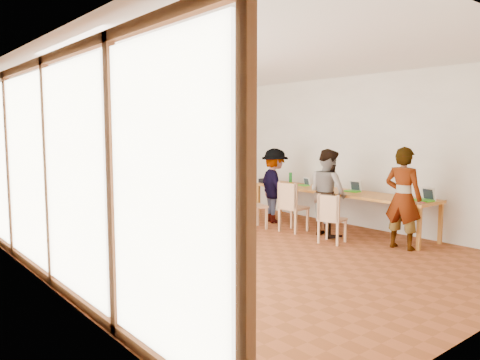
{
  "coord_description": "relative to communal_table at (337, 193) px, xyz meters",
  "views": [
    {
      "loc": [
        -4.73,
        -5.88,
        1.93
      ],
      "look_at": [
        0.18,
        0.11,
        1.1
      ],
      "focal_mm": 35.0,
      "sensor_mm": 36.0,
      "label": 1
    }
  ],
  "objects": [
    {
      "name": "ground",
      "position": [
        -2.5,
        0.07,
        -0.7
      ],
      "size": [
        8.0,
        8.0,
        0.0
      ],
      "primitive_type": "plane",
      "color": "brown",
      "rests_on": "ground"
    },
    {
      "name": "wall_back",
      "position": [
        -2.5,
        4.07,
        0.8
      ],
      "size": [
        6.0,
        0.1,
        3.0
      ],
      "primitive_type": "cube",
      "color": "silver",
      "rests_on": "ground"
    },
    {
      "name": "wall_right",
      "position": [
        0.5,
        0.07,
        0.8
      ],
      "size": [
        0.1,
        8.0,
        3.0
      ],
      "primitive_type": "cube",
      "color": "silver",
      "rests_on": "ground"
    },
    {
      "name": "window_wall",
      "position": [
        -5.46,
        0.07,
        0.8
      ],
      "size": [
        0.1,
        8.0,
        3.0
      ],
      "primitive_type": "cube",
      "color": "white",
      "rests_on": "ground"
    },
    {
      "name": "ceiling",
      "position": [
        -2.5,
        0.07,
        2.32
      ],
      "size": [
        6.0,
        8.0,
        0.04
      ],
      "primitive_type": "cube",
      "color": "white",
      "rests_on": "wall_back"
    },
    {
      "name": "communal_table",
      "position": [
        0.0,
        0.0,
        0.0
      ],
      "size": [
        0.8,
        4.0,
        0.75
      ],
      "color": "#C0792A",
      "rests_on": "ground"
    },
    {
      "name": "side_table",
      "position": [
        -4.9,
        3.27,
        -0.03
      ],
      "size": [
        0.9,
        0.9,
        0.75
      ],
      "rotation": [
        0.0,
        0.0,
        -0.14
      ],
      "color": "#C0792A",
      "rests_on": "ground"
    },
    {
      "name": "chair_near",
      "position": [
        -1.1,
        -0.75,
        -0.18
      ],
      "size": [
        0.49,
        0.49,
        0.45
      ],
      "rotation": [
        0.0,
        0.0,
        0.28
      ],
      "color": "tan",
      "rests_on": "ground"
    },
    {
      "name": "chair_mid",
      "position": [
        -0.96,
        0.32,
        -0.12
      ],
      "size": [
        0.49,
        0.49,
        0.51
      ],
      "rotation": [
        0.0,
        0.0,
        0.12
      ],
      "color": "tan",
      "rests_on": "ground"
    },
    {
      "name": "chair_far",
      "position": [
        -1.37,
        1.05,
        -0.13
      ],
      "size": [
        0.53,
        0.53,
        0.5
      ],
      "rotation": [
        0.0,
        0.0,
        -0.26
      ],
      "color": "tan",
      "rests_on": "ground"
    },
    {
      "name": "chair_empty",
      "position": [
        -1.05,
        2.23,
        -0.08
      ],
      "size": [
        0.59,
        0.59,
        0.54
      ],
      "rotation": [
        0.0,
        0.0,
        0.3
      ],
      "color": "tan",
      "rests_on": "ground"
    },
    {
      "name": "chair_spare",
      "position": [
        -4.9,
        2.15,
        -0.14
      ],
      "size": [
        0.44,
        0.44,
        0.49
      ],
      "rotation": [
        0.0,
        0.0,
        3.19
      ],
      "color": "tan",
      "rests_on": "ground"
    },
    {
      "name": "person_near",
      "position": [
        -0.45,
        -1.7,
        0.13
      ],
      "size": [
        0.47,
        0.65,
        1.67
      ],
      "primitive_type": "imported",
      "rotation": [
        0.0,
        0.0,
        1.7
      ],
      "color": "gray",
      "rests_on": "ground"
    },
    {
      "name": "person_mid",
      "position": [
        -0.64,
        -0.31,
        0.09
      ],
      "size": [
        0.81,
        0.92,
        1.59
      ],
      "primitive_type": "imported",
      "rotation": [
        0.0,
        0.0,
        1.26
      ],
      "color": "gray",
      "rests_on": "ground"
    },
    {
      "name": "person_far",
      "position": [
        -0.53,
        1.22,
        0.07
      ],
      "size": [
        0.87,
        1.13,
        1.55
      ],
      "primitive_type": "imported",
      "rotation": [
        0.0,
        0.0,
        1.23
      ],
      "color": "gray",
      "rests_on": "ground"
    },
    {
      "name": "laptop_near",
      "position": [
        0.09,
        -1.81,
        0.11
      ],
      "size": [
        0.28,
        0.3,
        0.23
      ],
      "rotation": [
        0.0,
        0.0,
        -0.19
      ],
      "color": "green",
      "rests_on": "communal_table"
    },
    {
      "name": "laptop_mid",
      "position": [
        0.12,
        -0.31,
        0.11
      ],
      "size": [
        0.23,
        0.27,
        0.22
      ],
      "rotation": [
        0.0,
        0.0,
        0.04
      ],
      "color": "green",
      "rests_on": "communal_table"
    },
    {
      "name": "laptop_far",
      "position": [
        0.11,
        0.94,
        0.1
      ],
      "size": [
        0.22,
        0.24,
        0.18
      ],
      "rotation": [
        0.0,
        0.0,
        -0.18
      ],
      "color": "green",
      "rests_on": "communal_table"
    },
    {
      "name": "yellow_mug",
      "position": [
        -0.3,
        0.97,
        0.09
      ],
      "size": [
        0.15,
        0.15,
        0.09
      ],
      "primitive_type": "imported",
      "rotation": [
        0.0,
        0.0,
        0.38
      ],
      "color": "#C67C15",
      "rests_on": "communal_table"
    },
    {
      "name": "green_bottle",
      "position": [
        -0.12,
        1.16,
        0.19
      ],
      "size": [
        0.07,
        0.07,
        0.28
      ],
      "primitive_type": "cylinder",
      "color": "#177523",
      "rests_on": "communal_table"
    },
    {
      "name": "clear_glass",
      "position": [
        -0.23,
        0.41,
        0.09
      ],
      "size": [
        0.07,
        0.07,
        0.09
      ],
      "primitive_type": "cylinder",
      "color": "silver",
      "rests_on": "communal_table"
    },
    {
      "name": "condiment_cup",
      "position": [
        -0.07,
        -1.54,
        0.08
      ],
      "size": [
        0.08,
        0.08,
        0.06
      ],
      "primitive_type": "cylinder",
      "color": "white",
      "rests_on": "communal_table"
    },
    {
      "name": "pink_phone",
      "position": [
        -0.18,
        -1.88,
        0.05
      ],
      "size": [
        0.05,
        0.1,
        0.01
      ],
      "primitive_type": "cube",
      "color": "#E13252",
      "rests_on": "communal_table"
    },
    {
      "name": "black_pouch",
      "position": [
        -0.2,
        1.88,
        0.09
      ],
      "size": [
        0.16,
        0.26,
        0.09
      ],
      "primitive_type": "cube",
      "color": "black",
      "rests_on": "communal_table"
    }
  ]
}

